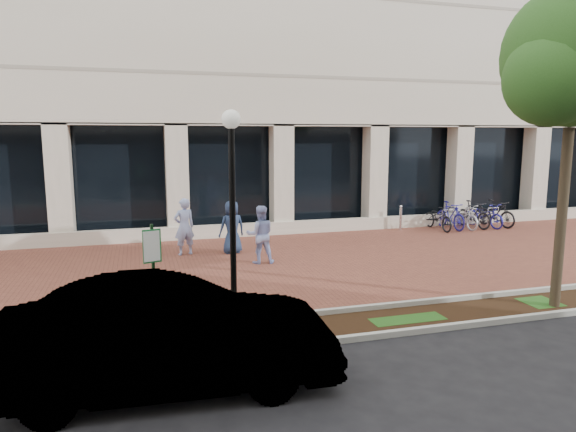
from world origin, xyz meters
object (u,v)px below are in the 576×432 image
object	(u,v)px
parking_sign	(153,267)
pedestrian_right	(232,227)
locked_bicycle	(148,310)
bollard	(401,217)
pedestrian_mid	(260,235)
lamppost	(233,209)
pedestrian_left	(184,227)
bike_rack_cluster	(467,215)
sedan_near_curb	(168,336)
street_tree	(575,65)

from	to	relation	value
parking_sign	pedestrian_right	size ratio (longest dim) A/B	1.28
locked_bicycle	bollard	xyz separation A→B (m)	(10.07, 8.78, -0.03)
pedestrian_mid	bollard	bearing A→B (deg)	-144.77
locked_bicycle	pedestrian_right	world-z (taller)	pedestrian_right
parking_sign	locked_bicycle	size ratio (longest dim) A/B	1.05
pedestrian_right	bollard	size ratio (longest dim) A/B	1.68
lamppost	pedestrian_left	world-z (taller)	lamppost
pedestrian_right	bike_rack_cluster	bearing A→B (deg)	178.95
lamppost	bollard	xyz separation A→B (m)	(8.45, 8.82, -1.89)
lamppost	sedan_near_curb	bearing A→B (deg)	-123.60
parking_sign	street_tree	distance (m)	9.53
bollard	sedan_near_curb	size ratio (longest dim) A/B	0.20
lamppost	bike_rack_cluster	xyz separation A→B (m)	(11.31, 8.45, -1.88)
street_tree	pedestrian_right	distance (m)	10.41
parking_sign	pedestrian_right	bearing A→B (deg)	51.71
locked_bicycle	pedestrian_right	bearing A→B (deg)	-36.15
pedestrian_left	bollard	world-z (taller)	pedestrian_left
bike_rack_cluster	parking_sign	bearing A→B (deg)	-151.20
bike_rack_cluster	bollard	bearing A→B (deg)	167.67
pedestrian_mid	pedestrian_right	xyz separation A→B (m)	(-0.58, 1.54, -0.01)
bollard	bike_rack_cluster	size ratio (longest dim) A/B	0.29
locked_bicycle	pedestrian_mid	bearing A→B (deg)	-46.86
parking_sign	pedestrian_mid	size ratio (longest dim) A/B	1.27
bollard	bike_rack_cluster	xyz separation A→B (m)	(2.86, -0.37, 0.01)
bollard	bike_rack_cluster	distance (m)	2.89
street_tree	locked_bicycle	xyz separation A→B (m)	(-8.84, 0.63, -4.71)
pedestrian_left	sedan_near_curb	size ratio (longest dim) A/B	0.36
parking_sign	locked_bicycle	bearing A→B (deg)	111.24
parking_sign	street_tree	world-z (taller)	street_tree
pedestrian_mid	bollard	world-z (taller)	pedestrian_mid
parking_sign	street_tree	bearing A→B (deg)	-19.92
pedestrian_left	sedan_near_curb	distance (m)	8.98
street_tree	pedestrian_mid	size ratio (longest dim) A/B	3.98
street_tree	bollard	size ratio (longest dim) A/B	6.73
pedestrian_left	pedestrian_right	xyz separation A→B (m)	(1.50, -0.20, -0.05)
locked_bicycle	bollard	bearing A→B (deg)	-62.24
parking_sign	bollard	size ratio (longest dim) A/B	2.14
pedestrian_right	bollard	xyz separation A→B (m)	(7.29, 2.17, -0.34)
bollard	pedestrian_left	bearing A→B (deg)	-167.39
locked_bicycle	pedestrian_mid	xyz separation A→B (m)	(3.36, 5.07, 0.32)
pedestrian_right	bollard	distance (m)	7.61
parking_sign	bike_rack_cluster	distance (m)	15.44
parking_sign	sedan_near_curb	xyz separation A→B (m)	(0.13, -1.95, -0.59)
lamppost	street_tree	xyz separation A→B (m)	(7.21, -0.59, 2.85)
pedestrian_right	lamppost	bearing A→B (deg)	69.03
parking_sign	pedestrian_left	size ratio (longest dim) A/B	1.20
bike_rack_cluster	sedan_near_curb	world-z (taller)	sedan_near_curb
lamppost	bollard	bearing A→B (deg)	46.24
pedestrian_mid	bike_rack_cluster	world-z (taller)	pedestrian_mid
pedestrian_left	bike_rack_cluster	world-z (taller)	pedestrian_left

